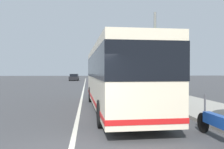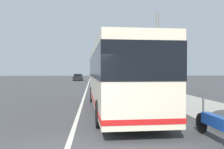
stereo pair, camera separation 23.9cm
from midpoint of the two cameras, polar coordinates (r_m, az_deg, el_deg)
sidewalk_curb at (r=16.67m, az=16.66°, el=-6.03°), size 110.00×3.60×0.14m
lane_divider_line at (r=15.55m, az=-6.69°, el=-6.73°), size 110.00×0.16×0.01m
coach_bus at (r=12.35m, az=1.68°, el=0.08°), size 11.52×2.87×3.24m
motorcycle_angled at (r=7.77m, az=24.13°, el=-10.72°), size 2.40×0.25×1.28m
car_behind_bus at (r=45.14m, az=-2.71°, el=-0.93°), size 4.77×2.05×1.55m
car_ahead_same_lane at (r=38.44m, az=-2.75°, el=-1.27°), size 4.54×2.16×1.43m
car_far_distant at (r=54.15m, az=-7.95°, el=-0.68°), size 4.59×2.05×1.49m
roadside_tree_mid_block at (r=20.50m, az=11.52°, el=6.77°), size 2.82×2.82×5.64m
roadside_tree_far_block at (r=26.86m, az=9.41°, el=4.75°), size 2.89×2.89×5.41m
utility_pole at (r=20.89m, az=11.04°, el=4.89°), size 0.22×0.22×7.09m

